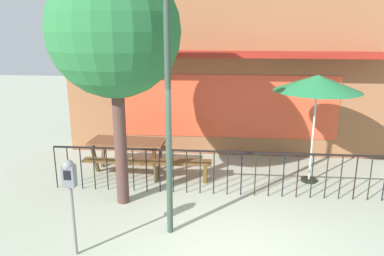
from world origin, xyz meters
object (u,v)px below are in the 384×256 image
(patio_umbrella, at_px, (317,84))
(parking_meter_near, at_px, (70,183))
(patio_bench, at_px, (181,166))
(street_lamp, at_px, (168,78))
(street_tree, at_px, (114,32))
(picnic_table_left, at_px, (128,147))

(patio_umbrella, height_order, parking_meter_near, patio_umbrella)
(patio_bench, distance_m, street_lamp, 3.20)
(patio_bench, bearing_deg, street_lamp, -87.91)
(street_tree, xyz_separation_m, street_lamp, (1.11, -1.04, -0.67))
(street_lamp, bearing_deg, patio_umbrella, 40.67)
(patio_umbrella, height_order, street_tree, street_tree)
(patio_bench, distance_m, parking_meter_near, 3.37)
(patio_umbrella, bearing_deg, patio_bench, -175.14)
(patio_bench, height_order, street_lamp, street_lamp)
(parking_meter_near, bearing_deg, patio_umbrella, 37.52)
(patio_bench, height_order, parking_meter_near, parking_meter_near)
(picnic_table_left, height_order, street_tree, street_tree)
(picnic_table_left, xyz_separation_m, street_lamp, (1.43, -2.70, 2.06))
(patio_umbrella, bearing_deg, street_lamp, -139.33)
(patio_umbrella, height_order, street_lamp, street_lamp)
(patio_umbrella, relative_size, patio_bench, 1.72)
(picnic_table_left, bearing_deg, street_lamp, -62.07)
(patio_bench, bearing_deg, street_tree, -131.70)
(street_tree, bearing_deg, parking_meter_near, -97.89)
(parking_meter_near, bearing_deg, patio_bench, 66.70)
(street_tree, distance_m, street_lamp, 1.66)
(picnic_table_left, height_order, street_lamp, street_lamp)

